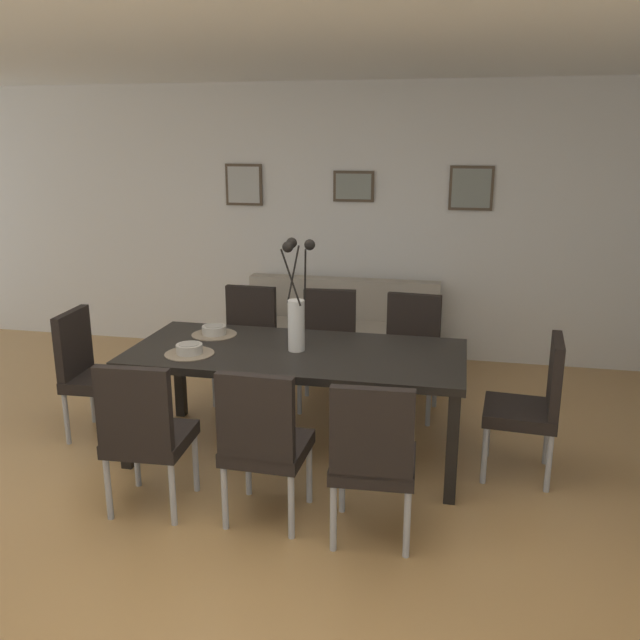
% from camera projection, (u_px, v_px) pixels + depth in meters
% --- Properties ---
extents(ground_plane, '(9.00, 9.00, 0.00)m').
position_uv_depth(ground_plane, '(236.00, 525.00, 3.73)').
color(ground_plane, tan).
extents(back_wall_panel, '(9.00, 0.10, 2.60)m').
position_uv_depth(back_wall_panel, '(342.00, 222.00, 6.45)').
color(back_wall_panel, silver).
rests_on(back_wall_panel, ground).
extents(ceiling_panel, '(9.00, 7.20, 0.08)m').
position_uv_depth(ceiling_panel, '(245.00, 28.00, 3.41)').
color(ceiling_panel, white).
extents(dining_table, '(2.20, 0.99, 0.74)m').
position_uv_depth(dining_table, '(297.00, 360.00, 4.41)').
color(dining_table, black).
rests_on(dining_table, ground).
extents(dining_chair_near_left, '(0.46, 0.46, 0.92)m').
position_uv_depth(dining_chair_near_left, '(144.00, 430.00, 3.74)').
color(dining_chair_near_left, black).
rests_on(dining_chair_near_left, ground).
extents(dining_chair_near_right, '(0.45, 0.45, 0.92)m').
position_uv_depth(dining_chair_near_right, '(247.00, 338.00, 5.45)').
color(dining_chair_near_right, black).
rests_on(dining_chair_near_right, ground).
extents(dining_chair_far_left, '(0.45, 0.45, 0.92)m').
position_uv_depth(dining_chair_far_left, '(263.00, 439.00, 3.63)').
color(dining_chair_far_left, black).
rests_on(dining_chair_far_left, ground).
extents(dining_chair_far_right, '(0.47, 0.47, 0.92)m').
position_uv_depth(dining_chair_far_right, '(328.00, 342.00, 5.33)').
color(dining_chair_far_right, black).
rests_on(dining_chair_far_right, ground).
extents(dining_chair_mid_left, '(0.46, 0.46, 0.92)m').
position_uv_depth(dining_chair_mid_left, '(373.00, 454.00, 3.45)').
color(dining_chair_mid_left, black).
rests_on(dining_chair_mid_left, ground).
extents(dining_chair_mid_right, '(0.47, 0.47, 0.92)m').
position_uv_depth(dining_chair_mid_right, '(411.00, 348.00, 5.18)').
color(dining_chair_mid_right, black).
rests_on(dining_chair_mid_right, ground).
extents(dining_chair_head_west, '(0.46, 0.46, 0.92)m').
position_uv_depth(dining_chair_head_west, '(90.00, 368.00, 4.75)').
color(dining_chair_head_west, black).
rests_on(dining_chair_head_west, ground).
extents(dining_chair_head_east, '(0.47, 0.47, 0.92)m').
position_uv_depth(dining_chair_head_east, '(534.00, 401.00, 4.15)').
color(dining_chair_head_east, black).
rests_on(dining_chair_head_east, ground).
extents(centerpiece_vase, '(0.21, 0.23, 0.73)m').
position_uv_depth(centerpiece_vase, '(296.00, 309.00, 4.32)').
color(centerpiece_vase, silver).
rests_on(centerpiece_vase, dining_table).
extents(placemat_near_left, '(0.32, 0.32, 0.01)m').
position_uv_depth(placemat_near_left, '(190.00, 354.00, 4.32)').
color(placemat_near_left, '#7F705B').
rests_on(placemat_near_left, dining_table).
extents(bowl_near_left, '(0.17, 0.17, 0.07)m').
position_uv_depth(bowl_near_left, '(189.00, 348.00, 4.31)').
color(bowl_near_left, '#B2ADA3').
rests_on(bowl_near_left, dining_table).
extents(placemat_near_right, '(0.32, 0.32, 0.01)m').
position_uv_depth(placemat_near_right, '(214.00, 334.00, 4.74)').
color(placemat_near_right, '#7F705B').
rests_on(placemat_near_right, dining_table).
extents(bowl_near_right, '(0.17, 0.17, 0.07)m').
position_uv_depth(bowl_near_right, '(214.00, 329.00, 4.73)').
color(bowl_near_right, '#B2ADA3').
rests_on(bowl_near_right, dining_table).
extents(sofa, '(1.83, 0.84, 0.80)m').
position_uv_depth(sofa, '(337.00, 340.00, 6.19)').
color(sofa, '#A89E8E').
rests_on(sofa, ground).
extents(framed_picture_left, '(0.37, 0.03, 0.40)m').
position_uv_depth(framed_picture_left, '(244.00, 185.00, 6.49)').
color(framed_picture_left, '#473828').
extents(framed_picture_center, '(0.39, 0.03, 0.29)m').
position_uv_depth(framed_picture_center, '(354.00, 186.00, 6.27)').
color(framed_picture_center, '#473828').
extents(framed_picture_right, '(0.40, 0.03, 0.40)m').
position_uv_depth(framed_picture_right, '(471.00, 188.00, 6.05)').
color(framed_picture_right, '#473828').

